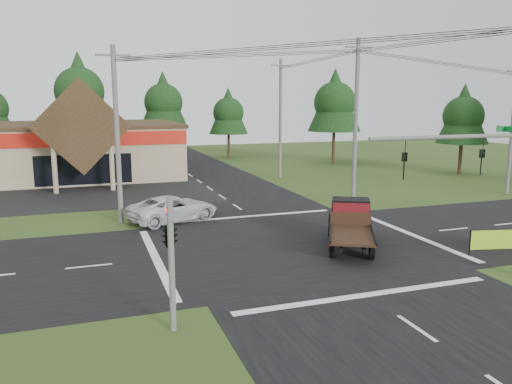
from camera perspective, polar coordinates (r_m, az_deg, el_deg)
name	(u,v)px	position (r m, az deg, el deg)	size (l,w,h in m)	color
ground	(294,246)	(25.76, 4.40, -6.16)	(120.00, 120.00, 0.00)	#314317
road_ns	(294,246)	(25.75, 4.40, -6.14)	(12.00, 120.00, 0.02)	black
road_ew	(294,246)	(25.75, 4.40, -6.14)	(120.00, 12.00, 0.02)	black
parking_apron	(31,197)	(42.45, -24.32, -0.47)	(28.00, 14.00, 0.02)	black
cvs_building	(20,149)	(52.71, -25.41, 4.42)	(30.40, 18.20, 9.19)	tan
traffic_signal_mast	(507,175)	(22.01, 26.79, 1.71)	(8.12, 0.24, 7.00)	#595651
traffic_signal_corner	(169,223)	(15.94, -9.88, -3.53)	(0.53, 2.48, 4.40)	#595651
utility_pole_nw	(117,134)	(30.74, -15.60, 6.39)	(2.00, 0.30, 10.50)	#595651
utility_pole_ne	(356,122)	(35.50, 11.32, 7.86)	(2.00, 0.30, 11.50)	#595651
utility_pole_far	(512,128)	(44.27, 27.24, 6.53)	(2.00, 0.30, 10.20)	#595651
utility_pole_n	(280,118)	(48.11, 2.80, 8.46)	(2.00, 0.30, 11.20)	#595651
tree_row_c	(79,89)	(63.64, -19.55, 11.03)	(7.28, 7.28, 13.13)	#332316
tree_row_d	(163,101)	(65.38, -10.55, 10.23)	(6.16, 6.16, 11.11)	#332316
tree_row_e	(228,111)	(65.15, -3.17, 9.20)	(5.04, 5.04, 9.09)	#332316
tree_side_ne	(335,101)	(59.57, 8.99, 10.28)	(6.16, 6.16, 11.11)	#332316
tree_side_e_near	(463,114)	(54.23, 22.62, 8.21)	(5.04, 5.04, 9.09)	#332316
antique_flatbed_truck	(351,225)	(25.44, 10.80, -3.78)	(2.15, 5.64, 2.36)	#5C0D17
roadside_banner	(507,242)	(26.86, 26.72, -5.14)	(3.80, 0.11, 1.30)	#88C119
white_pickup	(173,208)	(31.18, -9.45, -1.87)	(2.61, 5.66, 1.57)	silver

